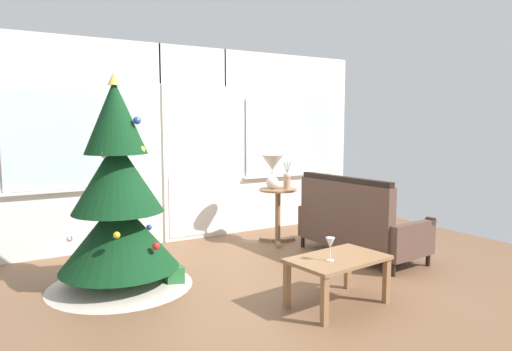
{
  "coord_description": "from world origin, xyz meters",
  "views": [
    {
      "loc": [
        -2.46,
        -3.66,
        1.56
      ],
      "look_at": [
        0.05,
        0.55,
        1.0
      ],
      "focal_mm": 32.5,
      "sensor_mm": 36.0,
      "label": 1
    }
  ],
  "objects_px": {
    "side_table": "(278,205)",
    "gift_box": "(173,275)",
    "table_lamp": "(272,167)",
    "wine_glass": "(330,244)",
    "flower_vase": "(287,180)",
    "coffee_table": "(338,264)",
    "christmas_tree": "(118,207)",
    "settee_sofa": "(355,226)"
  },
  "relations": [
    {
      "from": "flower_vase",
      "to": "coffee_table",
      "type": "relative_size",
      "value": 0.39
    },
    {
      "from": "christmas_tree",
      "to": "side_table",
      "type": "relative_size",
      "value": 2.84
    },
    {
      "from": "christmas_tree",
      "to": "wine_glass",
      "type": "distance_m",
      "value": 2.01
    },
    {
      "from": "side_table",
      "to": "wine_glass",
      "type": "height_order",
      "value": "side_table"
    },
    {
      "from": "christmas_tree",
      "to": "wine_glass",
      "type": "relative_size",
      "value": 10.37
    },
    {
      "from": "christmas_tree",
      "to": "side_table",
      "type": "distance_m",
      "value": 2.27
    },
    {
      "from": "gift_box",
      "to": "wine_glass",
      "type": "bearing_deg",
      "value": -54.29
    },
    {
      "from": "christmas_tree",
      "to": "settee_sofa",
      "type": "height_order",
      "value": "christmas_tree"
    },
    {
      "from": "coffee_table",
      "to": "side_table",
      "type": "bearing_deg",
      "value": 70.5
    },
    {
      "from": "flower_vase",
      "to": "table_lamp",
      "type": "bearing_deg",
      "value": 147.99
    },
    {
      "from": "christmas_tree",
      "to": "gift_box",
      "type": "height_order",
      "value": "christmas_tree"
    },
    {
      "from": "side_table",
      "to": "flower_vase",
      "type": "height_order",
      "value": "flower_vase"
    },
    {
      "from": "table_lamp",
      "to": "coffee_table",
      "type": "xyz_separation_m",
      "value": [
        -0.64,
        -2.03,
        -0.64
      ]
    },
    {
      "from": "side_table",
      "to": "coffee_table",
      "type": "bearing_deg",
      "value": -109.5
    },
    {
      "from": "christmas_tree",
      "to": "coffee_table",
      "type": "bearing_deg",
      "value": -44.09
    },
    {
      "from": "table_lamp",
      "to": "coffee_table",
      "type": "height_order",
      "value": "table_lamp"
    },
    {
      "from": "wine_glass",
      "to": "gift_box",
      "type": "xyz_separation_m",
      "value": [
        -0.9,
        1.25,
        -0.48
      ]
    },
    {
      "from": "wine_glass",
      "to": "settee_sofa",
      "type": "bearing_deg",
      "value": 39.66
    },
    {
      "from": "gift_box",
      "to": "flower_vase",
      "type": "bearing_deg",
      "value": 21.37
    },
    {
      "from": "coffee_table",
      "to": "gift_box",
      "type": "distance_m",
      "value": 1.61
    },
    {
      "from": "side_table",
      "to": "table_lamp",
      "type": "bearing_deg",
      "value": 146.31
    },
    {
      "from": "christmas_tree",
      "to": "coffee_table",
      "type": "relative_size",
      "value": 2.27
    },
    {
      "from": "settee_sofa",
      "to": "wine_glass",
      "type": "bearing_deg",
      "value": -140.34
    },
    {
      "from": "flower_vase",
      "to": "gift_box",
      "type": "xyz_separation_m",
      "value": [
        -1.83,
        -0.71,
        -0.74
      ]
    },
    {
      "from": "side_table",
      "to": "gift_box",
      "type": "xyz_separation_m",
      "value": [
        -1.73,
        -0.77,
        -0.42
      ]
    },
    {
      "from": "christmas_tree",
      "to": "gift_box",
      "type": "distance_m",
      "value": 0.84
    },
    {
      "from": "side_table",
      "to": "table_lamp",
      "type": "relative_size",
      "value": 1.62
    },
    {
      "from": "coffee_table",
      "to": "wine_glass",
      "type": "relative_size",
      "value": 4.58
    },
    {
      "from": "gift_box",
      "to": "settee_sofa",
      "type": "bearing_deg",
      "value": -6.08
    },
    {
      "from": "side_table",
      "to": "gift_box",
      "type": "relative_size",
      "value": 4.09
    },
    {
      "from": "side_table",
      "to": "gift_box",
      "type": "distance_m",
      "value": 1.94
    },
    {
      "from": "settee_sofa",
      "to": "coffee_table",
      "type": "relative_size",
      "value": 1.74
    },
    {
      "from": "flower_vase",
      "to": "side_table",
      "type": "bearing_deg",
      "value": 149.04
    },
    {
      "from": "coffee_table",
      "to": "gift_box",
      "type": "height_order",
      "value": "coffee_table"
    },
    {
      "from": "table_lamp",
      "to": "coffee_table",
      "type": "relative_size",
      "value": 0.49
    },
    {
      "from": "christmas_tree",
      "to": "side_table",
      "type": "bearing_deg",
      "value": 14.41
    },
    {
      "from": "table_lamp",
      "to": "gift_box",
      "type": "distance_m",
      "value": 2.07
    },
    {
      "from": "christmas_tree",
      "to": "side_table",
      "type": "height_order",
      "value": "christmas_tree"
    },
    {
      "from": "christmas_tree",
      "to": "wine_glass",
      "type": "xyz_separation_m",
      "value": [
        1.36,
        -1.47,
        -0.2
      ]
    },
    {
      "from": "table_lamp",
      "to": "side_table",
      "type": "bearing_deg",
      "value": -33.69
    },
    {
      "from": "flower_vase",
      "to": "gift_box",
      "type": "bearing_deg",
      "value": -158.63
    },
    {
      "from": "settee_sofa",
      "to": "gift_box",
      "type": "bearing_deg",
      "value": 173.92
    }
  ]
}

